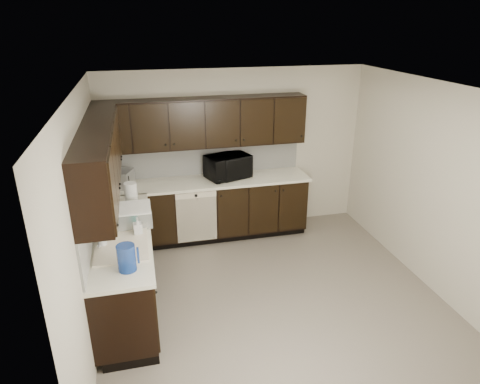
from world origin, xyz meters
The scene contains 20 objects.
floor centered at (0.00, 0.00, 0.00)m, with size 4.00×4.00×0.00m, color gray.
ceiling centered at (0.00, 0.00, 2.50)m, with size 4.00×4.00×0.00m, color white.
wall_back centered at (0.00, 2.00, 1.25)m, with size 4.00×0.02×2.50m, color beige.
wall_left centered at (-2.00, 0.00, 1.25)m, with size 0.02×4.00×2.50m, color beige.
wall_right centered at (2.00, 0.00, 1.25)m, with size 0.02×4.00×2.50m, color beige.
wall_front centered at (0.00, -2.00, 1.25)m, with size 4.00×0.02×2.50m, color beige.
lower_cabinets centered at (-1.01, 1.11, 0.41)m, with size 3.00×2.80×0.90m.
countertop centered at (-1.01, 1.11, 0.92)m, with size 3.03×2.83×0.04m.
backsplash centered at (-1.22, 1.32, 1.18)m, with size 3.00×2.80×0.48m.
upper_cabinets centered at (-1.10, 1.20, 1.77)m, with size 3.00×2.80×0.70m.
dishwasher centered at (-0.70, 1.41, 0.55)m, with size 0.58×0.04×0.78m.
sink centered at (-1.68, -0.01, 0.88)m, with size 0.54×0.82×0.42m.
microwave centered at (-0.17, 1.74, 1.11)m, with size 0.62×0.42×0.34m, color black.
soap_bottle_a centered at (-1.51, 0.19, 1.04)m, with size 0.09×0.09×0.20m, color gray.
soap_bottle_b centered at (-1.87, 0.01, 1.06)m, with size 0.09×0.09×0.24m, color gray.
toaster_oven centered at (-1.75, 1.72, 1.06)m, with size 0.40×0.29×0.25m, color silver.
storage_bin centered at (-1.62, 0.47, 1.04)m, with size 0.53×0.39×0.21m, color white.
blue_pitcher centered at (-1.62, -0.51, 1.07)m, with size 0.17×0.17×0.26m, color #103696.
teal_tumbler centered at (-1.56, 0.57, 1.04)m, with size 0.09×0.09×0.21m, color #0C857B.
paper_towel_roll centered at (-1.56, 0.91, 1.11)m, with size 0.16×0.16×0.34m, color silver.
Camera 1 is at (-1.39, -4.15, 3.17)m, focal length 32.00 mm.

